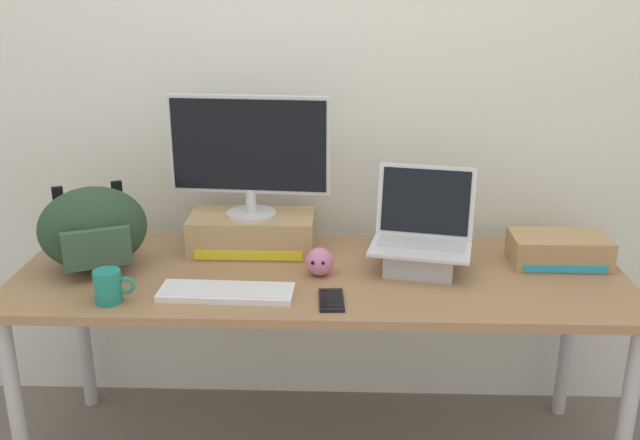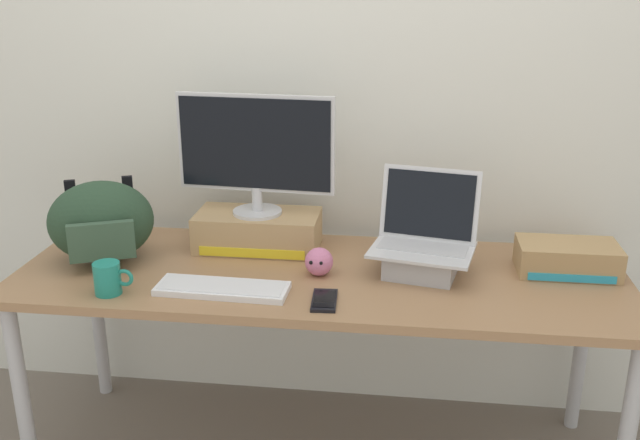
% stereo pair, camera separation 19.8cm
% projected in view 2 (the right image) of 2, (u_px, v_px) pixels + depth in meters
% --- Properties ---
extents(back_wall, '(7.00, 0.10, 2.60)m').
position_uv_depth(back_wall, '(336.00, 74.00, 2.54)').
color(back_wall, silver).
rests_on(back_wall, ground).
extents(desk, '(2.00, 0.70, 0.72)m').
position_uv_depth(desk, '(320.00, 290.00, 2.33)').
color(desk, '#99704C').
rests_on(desk, ground).
extents(toner_box_yellow, '(0.43, 0.22, 0.13)m').
position_uv_depth(toner_box_yellow, '(258.00, 231.00, 2.50)').
color(toner_box_yellow, tan).
rests_on(toner_box_yellow, desk).
extents(desktop_monitor, '(0.55, 0.17, 0.42)m').
position_uv_depth(desktop_monitor, '(255.00, 151.00, 2.40)').
color(desktop_monitor, silver).
rests_on(desktop_monitor, toner_box_yellow).
extents(open_laptop, '(0.37, 0.31, 0.33)m').
position_uv_depth(open_laptop, '(423.00, 252.00, 2.29)').
color(open_laptop, '#ADADB2').
rests_on(open_laptop, desk).
extents(external_keyboard, '(0.41, 0.15, 0.02)m').
position_uv_depth(external_keyboard, '(222.00, 288.00, 2.16)').
color(external_keyboard, white).
rests_on(external_keyboard, desk).
extents(messenger_backpack, '(0.40, 0.33, 0.28)m').
position_uv_depth(messenger_backpack, '(101.00, 222.00, 2.36)').
color(messenger_backpack, '#28422D').
rests_on(messenger_backpack, desk).
extents(coffee_mug, '(0.12, 0.08, 0.10)m').
position_uv_depth(coffee_mug, '(108.00, 278.00, 2.14)').
color(coffee_mug, '#1E7F70').
rests_on(coffee_mug, desk).
extents(cell_phone, '(0.08, 0.15, 0.01)m').
position_uv_depth(cell_phone, '(324.00, 300.00, 2.09)').
color(cell_phone, black).
rests_on(cell_phone, desk).
extents(plush_toy, '(0.09, 0.09, 0.09)m').
position_uv_depth(plush_toy, '(318.00, 262.00, 2.27)').
color(plush_toy, '#CC7099').
rests_on(plush_toy, desk).
extents(toner_box_cyan, '(0.32, 0.18, 0.10)m').
position_uv_depth(toner_box_cyan, '(567.00, 258.00, 2.29)').
color(toner_box_cyan, '#A88456').
rests_on(toner_box_cyan, desk).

